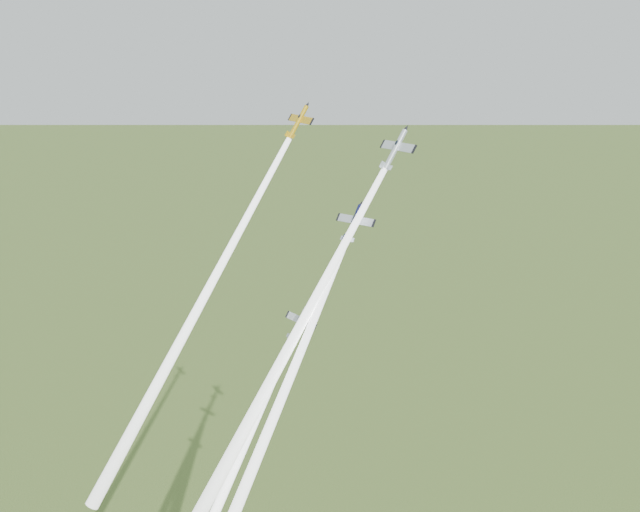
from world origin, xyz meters
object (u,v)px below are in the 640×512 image
Objects in this scene: plane_navy at (354,223)px; plane_yellow at (298,122)px; plane_silver_right at (395,149)px; plane_silver_low at (299,323)px.

plane_yellow is at bearing 162.81° from plane_navy.
plane_yellow reaches higher than plane_silver_right.
plane_navy is 18.57m from plane_silver_low.
plane_yellow reaches higher than plane_silver_low.
plane_silver_low is (9.68, -11.57, -29.90)m from plane_yellow.
plane_silver_right is 1.22× the size of plane_silver_low.
plane_silver_right is 31.12m from plane_silver_low.
plane_silver_low is (-6.92, -4.90, -16.52)m from plane_navy.
plane_navy is 0.89× the size of plane_silver_right.
plane_navy reaches higher than plane_silver_low.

